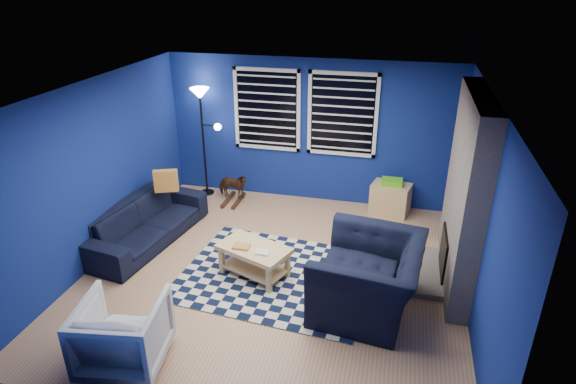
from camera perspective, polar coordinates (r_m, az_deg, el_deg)
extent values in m
plane|color=tan|center=(6.68, -1.83, -9.66)|extent=(5.00, 5.00, 0.00)
plane|color=white|center=(5.65, -2.18, 11.72)|extent=(5.00, 5.00, 0.00)
plane|color=navy|center=(8.33, 2.62, 7.13)|extent=(5.00, 0.00, 5.00)
plane|color=navy|center=(7.10, -21.84, 2.10)|extent=(0.00, 5.00, 5.00)
plane|color=navy|center=(5.96, 21.90, -2.25)|extent=(0.00, 5.00, 5.00)
cube|color=gray|center=(6.39, 20.26, -0.15)|extent=(0.26, 2.00, 2.50)
cube|color=black|center=(6.78, 17.96, -6.95)|extent=(0.04, 0.70, 0.60)
cube|color=gray|center=(6.93, 16.55, -9.04)|extent=(0.50, 1.20, 0.08)
cube|color=black|center=(8.38, -2.47, 9.73)|extent=(1.05, 0.02, 1.30)
cube|color=white|center=(8.22, -2.58, 14.29)|extent=(1.17, 0.05, 0.06)
cube|color=white|center=(8.58, -2.41, 5.33)|extent=(1.17, 0.05, 0.06)
cube|color=black|center=(8.13, 6.49, 9.12)|extent=(1.05, 0.02, 1.30)
cube|color=white|center=(7.97, 6.72, 13.81)|extent=(1.17, 0.05, 0.06)
cube|color=white|center=(8.33, 6.26, 4.60)|extent=(1.17, 0.05, 0.06)
cube|color=black|center=(7.74, 20.06, 5.37)|extent=(0.06, 1.00, 0.58)
cube|color=black|center=(7.73, 19.80, 5.40)|extent=(0.01, 0.92, 0.50)
cube|color=black|center=(6.64, -1.38, -9.83)|extent=(2.66, 2.20, 0.02)
imported|color=black|center=(7.59, -16.53, -3.45)|extent=(2.28, 1.17, 0.64)
imported|color=black|center=(5.91, 9.49, -9.92)|extent=(1.50, 1.35, 0.89)
imported|color=gray|center=(5.42, -18.94, -15.55)|extent=(0.95, 0.97, 0.77)
imported|color=#482517|center=(8.55, -6.59, 0.71)|extent=(0.29, 0.58, 0.48)
cube|color=#DBB07B|center=(6.44, -4.06, -6.74)|extent=(1.07, 0.84, 0.06)
cube|color=#DBB07B|center=(6.60, -3.98, -8.90)|extent=(0.96, 0.73, 0.03)
cube|color=#B17B32|center=(6.42, -5.54, -6.44)|extent=(0.26, 0.23, 0.03)
cube|color=silver|center=(6.28, -3.04, -7.16)|extent=(0.21, 0.19, 0.03)
cube|color=#DBB07B|center=(6.51, -7.91, -8.84)|extent=(0.08, 0.08, 0.37)
cube|color=#DBB07B|center=(6.30, -1.08, -9.86)|extent=(0.08, 0.08, 0.37)
cube|color=#DBB07B|center=(6.84, -6.67, -6.98)|extent=(0.08, 0.08, 0.37)
cube|color=#DBB07B|center=(6.63, -0.17, -7.87)|extent=(0.08, 0.08, 0.37)
cube|color=#DBB07B|center=(8.33, 12.04, -0.76)|extent=(0.70, 0.55, 0.52)
cube|color=black|center=(8.33, 12.04, -0.76)|extent=(0.61, 0.49, 0.42)
cube|color=#61D819|center=(8.20, 12.23, 1.17)|extent=(0.39, 0.33, 0.09)
cylinder|color=black|center=(9.08, -9.54, -0.02)|extent=(0.25, 0.25, 0.03)
cylinder|color=black|center=(8.75, -9.95, 5.39)|extent=(0.04, 0.04, 1.83)
cone|color=white|center=(8.49, -10.42, 11.42)|extent=(0.33, 0.33, 0.18)
sphere|color=white|center=(8.47, -8.34, 7.64)|extent=(0.12, 0.12, 0.12)
cube|color=orange|center=(7.69, -14.26, 1.29)|extent=(0.38, 0.24, 0.35)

